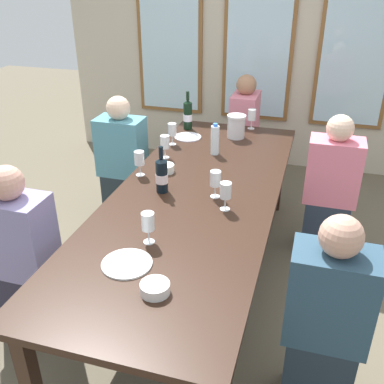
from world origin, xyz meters
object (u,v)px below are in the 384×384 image
at_px(tasting_bowl_0, 165,168).
at_px(water_bottle, 215,140).
at_px(wine_bottle_1, 188,115).
at_px(wine_glass_6, 139,159).
at_px(wine_glass_5, 165,142).
at_px(dining_table, 196,202).
at_px(tasting_bowl_1, 155,288).
at_px(metal_pitcher, 236,126).
at_px(wine_glass_3, 226,192).
at_px(seated_person_3, 330,191).
at_px(wine_glass_2, 215,179).
at_px(wine_glass_4, 172,130).
at_px(seated_person_1, 325,324).
at_px(wine_bottle_0, 162,175).
at_px(seated_person_4, 244,135).
at_px(white_plate_0, 127,264).
at_px(wine_glass_1, 252,115).
at_px(white_plate_1, 188,137).
at_px(seated_person_0, 23,260).
at_px(wine_glass_0, 148,222).
at_px(seated_person_2, 123,165).

xyz_separation_m(tasting_bowl_0, water_bottle, (0.25, 0.41, 0.09)).
relative_size(wine_bottle_1, wine_glass_6, 1.89).
bearing_deg(wine_glass_5, dining_table, -52.15).
bearing_deg(tasting_bowl_1, metal_pitcher, 91.24).
bearing_deg(wine_glass_5, wine_glass_3, -46.62).
bearing_deg(wine_bottle_1, water_bottle, -53.39).
xyz_separation_m(wine_glass_6, seated_person_3, (1.27, 0.56, -0.33)).
distance_m(metal_pitcher, wine_glass_2, 1.07).
relative_size(wine_bottle_1, seated_person_3, 0.30).
distance_m(tasting_bowl_1, wine_glass_4, 1.78).
bearing_deg(seated_person_1, wine_bottle_0, 147.33).
bearing_deg(wine_glass_3, seated_person_3, 54.23).
xyz_separation_m(seated_person_3, seated_person_4, (-0.84, 1.01, 0.00)).
relative_size(white_plate_0, wine_glass_1, 1.42).
bearing_deg(white_plate_1, wine_bottle_1, 106.85).
xyz_separation_m(wine_glass_4, seated_person_0, (-0.43, -1.42, -0.33)).
bearing_deg(seated_person_3, wine_glass_5, -169.51).
height_order(seated_person_1, seated_person_4, same).
xyz_separation_m(metal_pitcher, water_bottle, (-0.08, -0.39, 0.02)).
xyz_separation_m(tasting_bowl_1, seated_person_4, (-0.09, 2.67, -0.24)).
height_order(wine_glass_3, wine_glass_6, same).
bearing_deg(seated_person_4, white_plate_0, -92.61).
distance_m(dining_table, white_plate_1, 0.99).
relative_size(wine_glass_1, wine_glass_4, 1.00).
bearing_deg(tasting_bowl_1, seated_person_3, 65.78).
relative_size(tasting_bowl_0, seated_person_3, 0.11).
distance_m(dining_table, water_bottle, 0.68).
height_order(wine_bottle_1, wine_glass_0, wine_bottle_1).
bearing_deg(seated_person_4, wine_glass_0, -92.06).
height_order(tasting_bowl_0, seated_person_0, seated_person_0).
xyz_separation_m(tasting_bowl_1, wine_glass_2, (0.04, 0.95, 0.10)).
bearing_deg(wine_glass_2, white_plate_1, 116.09).
height_order(tasting_bowl_1, wine_glass_6, wine_glass_6).
xyz_separation_m(white_plate_1, metal_pitcher, (0.38, 0.12, 0.09)).
height_order(white_plate_1, tasting_bowl_0, tasting_bowl_0).
xyz_separation_m(water_bottle, wine_glass_4, (-0.37, 0.09, 0.00)).
distance_m(wine_glass_5, seated_person_0, 1.29).
distance_m(tasting_bowl_0, wine_glass_2, 0.50).
bearing_deg(seated_person_0, white_plate_0, -10.46).
distance_m(white_plate_1, wine_glass_2, 1.06).
xyz_separation_m(wine_bottle_0, tasting_bowl_0, (-0.08, 0.28, -0.09)).
bearing_deg(tasting_bowl_1, wine_glass_6, 115.38).
xyz_separation_m(wine_glass_3, seated_person_2, (-1.06, 0.85, -0.33)).
relative_size(water_bottle, wine_glass_3, 1.38).
xyz_separation_m(wine_glass_1, wine_glass_6, (-0.57, -1.15, -0.00)).
relative_size(water_bottle, wine_glass_5, 1.38).
relative_size(wine_glass_5, wine_glass_6, 1.00).
relative_size(seated_person_3, seated_person_4, 1.00).
distance_m(white_plate_0, wine_bottle_0, 0.78).
distance_m(tasting_bowl_1, seated_person_1, 0.82).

